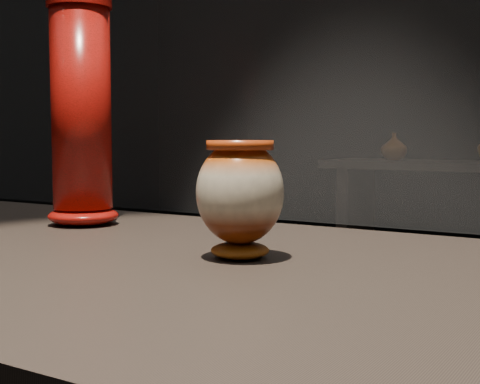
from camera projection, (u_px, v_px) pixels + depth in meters
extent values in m
cube|color=black|center=(150.00, 273.00, 0.93)|extent=(2.00, 0.80, 0.05)
ellipsoid|color=#612108|center=(240.00, 250.00, 0.91)|extent=(0.11, 0.11, 0.02)
ellipsoid|color=beige|center=(240.00, 193.00, 0.90)|extent=(0.16, 0.16, 0.14)
cylinder|color=#BC4F11|center=(240.00, 145.00, 0.90)|extent=(0.12, 0.12, 0.01)
ellipsoid|color=#B40F0C|center=(83.00, 216.00, 1.25)|extent=(0.13, 0.13, 0.04)
cylinder|color=#B40F0C|center=(81.00, 109.00, 1.23)|extent=(0.11, 0.11, 0.37)
cylinder|color=#B40F0C|center=(79.00, 4.00, 1.22)|extent=(0.12, 0.12, 0.01)
cube|color=black|center=(356.00, 228.00, 4.62)|extent=(0.08, 0.50, 0.85)
imported|color=#985516|center=(394.00, 147.00, 4.44)|extent=(0.24, 0.24, 0.18)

